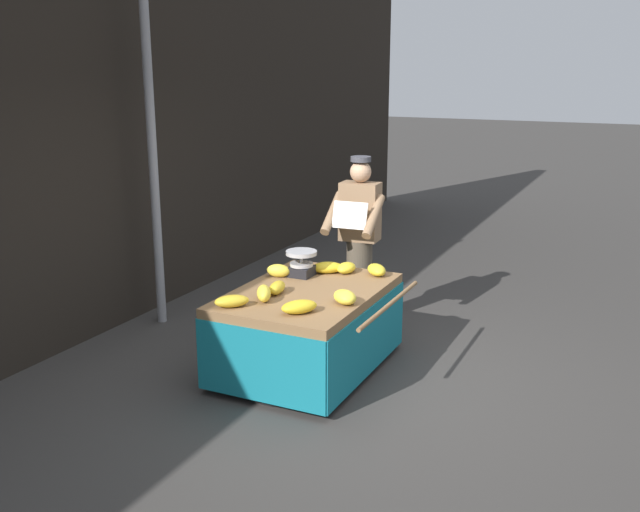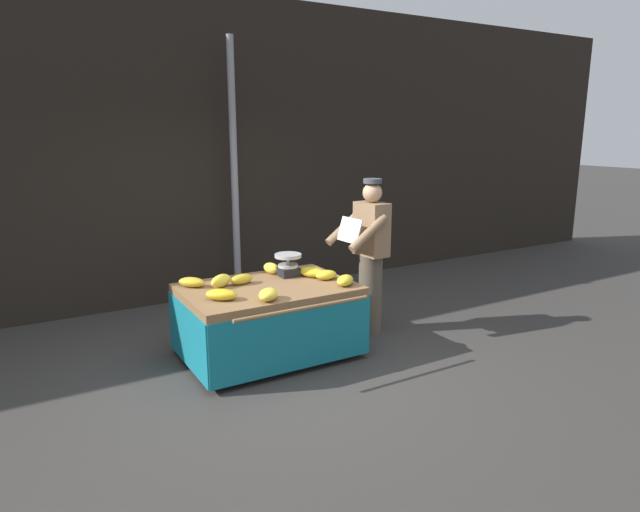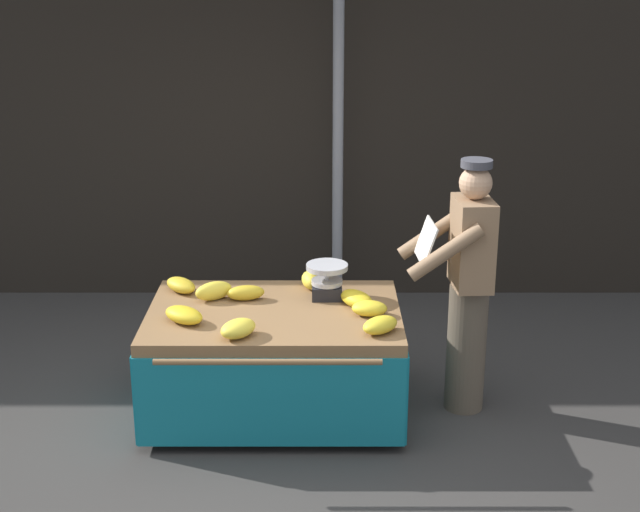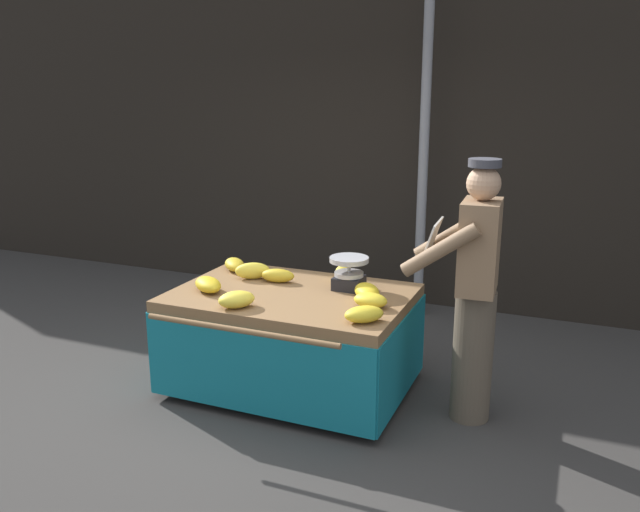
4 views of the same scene
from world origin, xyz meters
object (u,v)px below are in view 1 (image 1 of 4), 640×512
Objects in this scene: banana_bunch_2 at (377,270)px; banana_bunch_6 at (232,301)px; banana_bunch_0 at (346,268)px; vendor_person at (359,241)px; street_pole at (153,160)px; banana_bunch_8 at (299,307)px; banana_cart at (308,312)px; banana_bunch_3 at (345,297)px; banana_bunch_4 at (277,288)px; banana_bunch_7 at (327,267)px; banana_bunch_1 at (278,271)px; banana_bunch_5 at (264,293)px; weighing_scale at (301,263)px.

banana_bunch_2 reaches higher than banana_bunch_6.
vendor_person is at bearing 12.39° from banana_bunch_0.
street_pole reaches higher than banana_bunch_6.
vendor_person is at bearing 8.12° from banana_bunch_8.
banana_bunch_3 is at bearing -114.28° from banana_cart.
vendor_person is at bearing -5.17° from banana_bunch_4.
banana_bunch_4 is (-0.81, 0.27, 0.00)m from banana_bunch_0.
banana_bunch_8 is at bearing -171.88° from vendor_person.
banana_bunch_7 reaches higher than banana_cart.
banana_bunch_2 and banana_bunch_4 have the same top height.
banana_bunch_1 reaches higher than banana_bunch_8.
banana_bunch_5 is (-0.21, 0.00, 0.01)m from banana_bunch_4.
banana_bunch_7 is 0.73m from vendor_person.
street_pole is 2.12m from banana_bunch_6.
weighing_scale is 1.30× the size of banana_bunch_1.
banana_bunch_4 reaches higher than banana_bunch_6.
vendor_person is (1.26, 0.05, 0.34)m from banana_cart.
street_pole is at bearing 64.70° from banana_bunch_8.
weighing_scale is 0.43m from banana_bunch_0.
weighing_scale reaches higher than banana_cart.
vendor_person is (0.59, 0.42, 0.10)m from banana_bunch_2.
banana_bunch_3 is 0.14× the size of vendor_person.
weighing_scale reaches higher than banana_bunch_8.
banana_bunch_7 is (0.73, 0.50, -0.00)m from banana_bunch_3.
vendor_person reaches higher than weighing_scale.
banana_bunch_8 is at bearing -174.28° from banana_bunch_0.
banana_bunch_1 is at bearing 160.81° from vendor_person.
street_pole is 13.32× the size of banana_bunch_2.
vendor_person is (1.45, 0.48, 0.09)m from banana_bunch_3.
banana_bunch_3 reaches higher than banana_bunch_0.
banana_bunch_7 is (0.74, -0.12, 0.00)m from banana_bunch_4.
banana_bunch_3 is at bearing -59.18° from banana_bunch_6.
banana_bunch_2 is 0.86m from banana_bunch_3.
weighing_scale is at bearing -93.46° from street_pole.
banana_bunch_8 is (-0.36, -0.39, -0.00)m from banana_bunch_4.
banana_bunch_4 is at bearing 136.78° from banana_cart.
banana_bunch_6 is 0.95× the size of banana_bunch_7.
banana_bunch_7 is (0.54, 0.07, 0.25)m from banana_cart.
banana_bunch_8 is at bearing -79.61° from banana_bunch_6.
banana_bunch_2 is 1.02m from banana_bunch_4.
banana_cart is 0.54m from banana_bunch_1.
street_pole reaches higher than banana_bunch_8.
street_pole is 13.63× the size of banana_bunch_3.
banana_bunch_3 is (-0.64, -2.35, -0.89)m from street_pole.
banana_bunch_4 is 0.15× the size of vendor_person.
weighing_scale is 1.12× the size of banana_bunch_4.
banana_bunch_3 is 0.94× the size of banana_bunch_5.
street_pole reaches higher than banana_bunch_5.
banana_bunch_5 is at bearing 70.14° from banana_bunch_8.
banana_bunch_7 is at bearing -7.30° from banana_bunch_5.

